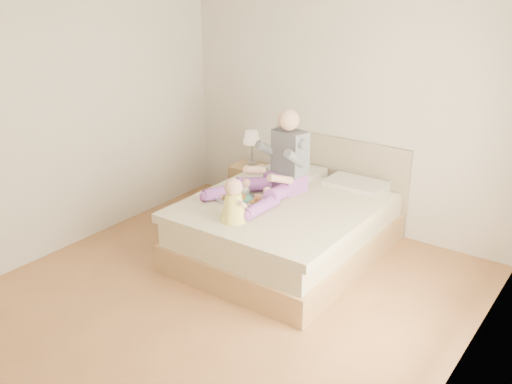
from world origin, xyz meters
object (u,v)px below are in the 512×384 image
Objects in this scene: bed at (291,224)px; adult at (277,169)px; tray at (243,200)px; baby at (234,203)px; nightstand at (250,185)px.

bed is 0.58m from adult.
bed is 1.95× the size of adult.
bed is at bearing 70.96° from tray.
adult is 0.80m from baby.
bed is at bearing -41.44° from nightstand.
adult reaches higher than bed.
adult reaches higher than baby.
adult is (-0.19, 0.02, 0.55)m from bed.
baby is (0.18, -0.37, 0.14)m from tray.
bed is 1.36m from nightstand.
baby reaches higher than nightstand.
adult is at bearing 92.71° from tray.
bed is 4.01× the size of tray.
adult reaches higher than nightstand.
baby is at bearing -99.34° from bed.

